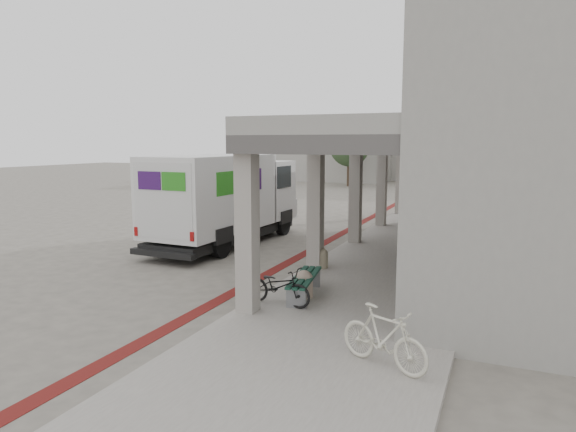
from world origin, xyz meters
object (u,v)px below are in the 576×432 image
at_px(bench, 304,282).
at_px(bicycle_black, 278,286).
at_px(bicycle_cream, 384,337).
at_px(fedex_truck, 226,197).
at_px(utility_cabinet, 432,247).

distance_m(bench, bicycle_black, 0.84).
relative_size(bench, bicycle_cream, 1.27).
height_order(bicycle_black, bicycle_cream, bicycle_cream).
distance_m(fedex_truck, bicycle_black, 7.54).
xyz_separation_m(utility_cabinet, bicycle_cream, (0.24, -7.25, -0.02)).
bearing_deg(fedex_truck, bicycle_black, -49.60).
height_order(fedex_truck, bicycle_cream, fedex_truck).
height_order(utility_cabinet, bicycle_cream, utility_cabinet).
bearing_deg(bicycle_black, utility_cabinet, -18.99).
bearing_deg(utility_cabinet, bicycle_cream, -74.70).
bearing_deg(utility_cabinet, fedex_truck, -172.72).
height_order(fedex_truck, bench, fedex_truck).
distance_m(fedex_truck, utility_cabinet, 7.23).
relative_size(fedex_truck, bicycle_cream, 4.66).
bearing_deg(bicycle_cream, bicycle_black, 76.16).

